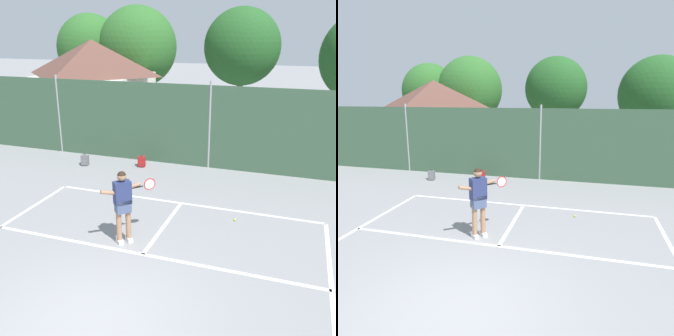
# 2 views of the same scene
# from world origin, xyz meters

# --- Properties ---
(ground_plane) EXTENTS (120.00, 120.00, 0.00)m
(ground_plane) POSITION_xyz_m (0.00, 0.00, 0.00)
(ground_plane) COLOR gray
(court_markings) EXTENTS (8.30, 11.10, 0.01)m
(court_markings) POSITION_xyz_m (0.00, 0.65, 0.00)
(court_markings) COLOR white
(court_markings) RESTS_ON ground
(chainlink_fence) EXTENTS (26.09, 0.09, 3.26)m
(chainlink_fence) POSITION_xyz_m (0.00, 9.00, 1.56)
(chainlink_fence) COLOR #38563D
(chainlink_fence) RESTS_ON ground
(clubhouse_building) EXTENTS (5.47, 5.42, 4.57)m
(clubhouse_building) POSITION_xyz_m (-7.27, 13.38, 2.37)
(clubhouse_building) COLOR silver
(clubhouse_building) RESTS_ON ground
(treeline_backdrop) EXTENTS (25.29, 4.31, 6.45)m
(treeline_backdrop) POSITION_xyz_m (-1.04, 17.80, 3.87)
(treeline_backdrop) COLOR brown
(treeline_backdrop) RESTS_ON ground
(tennis_player) EXTENTS (0.98, 1.13, 1.85)m
(tennis_player) POSITION_xyz_m (-0.64, 2.87, 1.11)
(tennis_player) COLOR silver
(tennis_player) RESTS_ON ground
(tennis_ball) EXTENTS (0.07, 0.07, 0.07)m
(tennis_ball) POSITION_xyz_m (1.74, 4.88, 0.03)
(tennis_ball) COLOR #CCE033
(tennis_ball) RESTS_ON ground
(backpack_grey) EXTENTS (0.31, 0.29, 0.46)m
(backpack_grey) POSITION_xyz_m (-4.59, 7.67, 0.19)
(backpack_grey) COLOR slate
(backpack_grey) RESTS_ON ground
(backpack_red) EXTENTS (0.31, 0.29, 0.46)m
(backpack_red) POSITION_xyz_m (-2.45, 8.24, 0.19)
(backpack_red) COLOR maroon
(backpack_red) RESTS_ON ground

